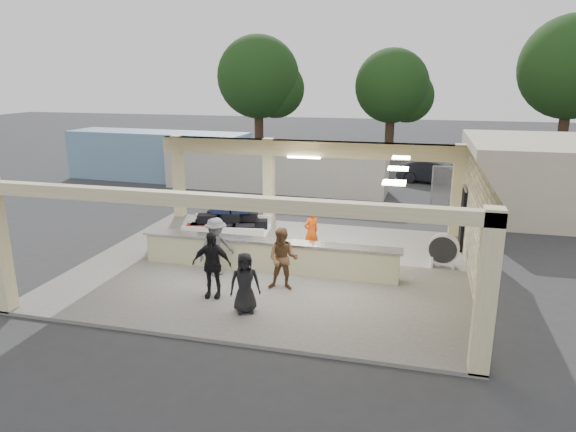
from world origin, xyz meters
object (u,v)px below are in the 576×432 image
(passenger_b, at_px, (212,265))
(container_white, at_px, (275,166))
(car_dark, at_px, (434,172))
(drum_fan, at_px, (443,249))
(baggage_counter, at_px, (268,255))
(car_white_b, at_px, (544,180))
(container_blue, at_px, (158,156))
(passenger_a, at_px, (283,259))
(passenger_d, at_px, (245,283))
(passenger_c, at_px, (216,247))
(luggage_cart, at_px, (227,226))
(baggage_handler, at_px, (311,232))
(car_white_a, at_px, (507,183))

(passenger_b, relative_size, container_white, 0.16)
(car_dark, height_order, container_white, container_white)
(drum_fan, distance_m, passenger_b, 7.35)
(baggage_counter, bearing_deg, car_white_b, 52.90)
(baggage_counter, relative_size, container_white, 0.69)
(car_dark, height_order, container_blue, container_blue)
(car_dark, bearing_deg, passenger_a, 176.31)
(passenger_d, height_order, car_white_b, passenger_d)
(passenger_c, bearing_deg, drum_fan, -33.18)
(drum_fan, xyz_separation_m, container_blue, (-15.78, 11.08, 0.73))
(luggage_cart, bearing_deg, passenger_b, -83.23)
(passenger_a, relative_size, passenger_b, 0.97)
(luggage_cart, distance_m, car_white_b, 17.86)
(luggage_cart, relative_size, baggage_handler, 1.84)
(passenger_b, bearing_deg, baggage_handler, 57.41)
(passenger_b, bearing_deg, car_white_a, 50.75)
(car_dark, xyz_separation_m, container_blue, (-15.74, -2.86, 0.74))
(passenger_d, height_order, car_dark, passenger_d)
(passenger_a, bearing_deg, car_white_a, 56.02)
(baggage_counter, distance_m, container_blue, 16.57)
(car_dark, bearing_deg, passenger_d, 175.93)
(passenger_a, distance_m, car_white_a, 16.24)
(passenger_a, bearing_deg, drum_fan, 29.12)
(luggage_cart, bearing_deg, container_blue, 119.36)
(container_blue, bearing_deg, drum_fan, -32.11)
(drum_fan, height_order, baggage_handler, baggage_handler)
(passenger_a, bearing_deg, baggage_handler, 81.72)
(passenger_b, bearing_deg, car_white_b, 47.94)
(baggage_handler, distance_m, passenger_c, 3.44)
(container_white, bearing_deg, car_dark, 27.04)
(car_white_b, distance_m, car_dark, 5.68)
(luggage_cart, xyz_separation_m, container_blue, (-8.61, 11.27, 0.43))
(container_blue, bearing_deg, passenger_c, -53.08)
(car_white_a, bearing_deg, baggage_handler, 120.45)
(passenger_a, xyz_separation_m, car_white_a, (7.90, 14.19, -0.27))
(passenger_a, xyz_separation_m, passenger_c, (-2.21, 0.51, 0.00))
(container_blue, bearing_deg, container_white, -5.03)
(passenger_d, bearing_deg, passenger_a, 46.35)
(car_white_b, bearing_deg, passenger_d, 161.08)
(container_white, distance_m, container_blue, 7.49)
(passenger_d, bearing_deg, baggage_counter, 70.42)
(container_white, xyz_separation_m, container_blue, (-7.42, 1.04, 0.12))
(car_white_a, height_order, car_white_b, car_white_b)
(passenger_b, xyz_separation_m, container_blue, (-9.61, 15.05, 0.38))
(passenger_a, relative_size, car_white_b, 0.38)
(baggage_handler, bearing_deg, container_blue, -94.48)
(passenger_b, bearing_deg, baggage_counter, 61.46)
(car_white_a, distance_m, container_blue, 19.25)
(car_dark, bearing_deg, container_white, 125.99)
(passenger_a, distance_m, passenger_b, 1.99)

